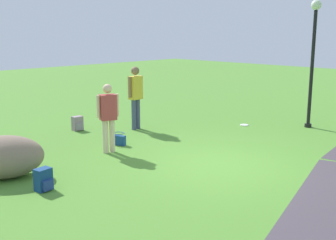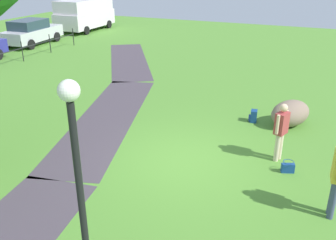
{
  "view_description": "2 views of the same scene",
  "coord_description": "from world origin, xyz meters",
  "px_view_note": "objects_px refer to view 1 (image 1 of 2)",
  "views": [
    {
      "loc": [
        6.88,
        5.3,
        2.77
      ],
      "look_at": [
        0.14,
        -1.31,
        0.78
      ],
      "focal_mm": 45.76,
      "sensor_mm": 36.0,
      "label": 1
    },
    {
      "loc": [
        -8.06,
        -3.03,
        4.88
      ],
      "look_at": [
        0.39,
        0.55,
        0.92
      ],
      "focal_mm": 39.42,
      "sensor_mm": 36.0,
      "label": 2
    }
  ],
  "objects_px": {
    "man_near_boulder": "(135,93)",
    "frisbee_on_grass": "(244,125)",
    "spare_backpack_on_lawn": "(78,124)",
    "woman_with_handbag": "(108,114)",
    "lamp_post": "(313,50)",
    "lawn_boulder": "(4,157)",
    "handbag_on_grass": "(119,139)",
    "backpack_by_boulder": "(44,180)"
  },
  "relations": [
    {
      "from": "handbag_on_grass",
      "to": "man_near_boulder",
      "type": "bearing_deg",
      "value": -144.91
    },
    {
      "from": "lawn_boulder",
      "to": "spare_backpack_on_lawn",
      "type": "xyz_separation_m",
      "value": [
        -3.22,
        -2.36,
        -0.22
      ]
    },
    {
      "from": "lamp_post",
      "to": "frisbee_on_grass",
      "type": "distance_m",
      "value": 2.87
    },
    {
      "from": "lamp_post",
      "to": "frisbee_on_grass",
      "type": "relative_size",
      "value": 14.38
    },
    {
      "from": "lawn_boulder",
      "to": "man_near_boulder",
      "type": "relative_size",
      "value": 0.99
    },
    {
      "from": "man_near_boulder",
      "to": "handbag_on_grass",
      "type": "relative_size",
      "value": 5.09
    },
    {
      "from": "woman_with_handbag",
      "to": "handbag_on_grass",
      "type": "height_order",
      "value": "woman_with_handbag"
    },
    {
      "from": "lawn_boulder",
      "to": "spare_backpack_on_lawn",
      "type": "bearing_deg",
      "value": -143.74
    },
    {
      "from": "woman_with_handbag",
      "to": "frisbee_on_grass",
      "type": "xyz_separation_m",
      "value": [
        -4.58,
        0.59,
        -0.9
      ]
    },
    {
      "from": "lamp_post",
      "to": "woman_with_handbag",
      "type": "distance_m",
      "value": 6.19
    },
    {
      "from": "backpack_by_boulder",
      "to": "lamp_post",
      "type": "bearing_deg",
      "value": 173.13
    },
    {
      "from": "lamp_post",
      "to": "man_near_boulder",
      "type": "xyz_separation_m",
      "value": [
        3.69,
        -3.38,
        -1.17
      ]
    },
    {
      "from": "handbag_on_grass",
      "to": "spare_backpack_on_lawn",
      "type": "height_order",
      "value": "spare_backpack_on_lawn"
    },
    {
      "from": "lawn_boulder",
      "to": "handbag_on_grass",
      "type": "distance_m",
      "value": 3.06
    },
    {
      "from": "lawn_boulder",
      "to": "backpack_by_boulder",
      "type": "distance_m",
      "value": 1.16
    },
    {
      "from": "frisbee_on_grass",
      "to": "woman_with_handbag",
      "type": "bearing_deg",
      "value": -7.29
    },
    {
      "from": "lawn_boulder",
      "to": "handbag_on_grass",
      "type": "relative_size",
      "value": 5.04
    },
    {
      "from": "man_near_boulder",
      "to": "backpack_by_boulder",
      "type": "relative_size",
      "value": 4.45
    },
    {
      "from": "lamp_post",
      "to": "backpack_by_boulder",
      "type": "bearing_deg",
      "value": -6.87
    },
    {
      "from": "spare_backpack_on_lawn",
      "to": "woman_with_handbag",
      "type": "bearing_deg",
      "value": 72.56
    },
    {
      "from": "man_near_boulder",
      "to": "spare_backpack_on_lawn",
      "type": "distance_m",
      "value": 1.85
    },
    {
      "from": "lawn_boulder",
      "to": "spare_backpack_on_lawn",
      "type": "height_order",
      "value": "lawn_boulder"
    },
    {
      "from": "man_near_boulder",
      "to": "frisbee_on_grass",
      "type": "bearing_deg",
      "value": 143.31
    },
    {
      "from": "lawn_boulder",
      "to": "woman_with_handbag",
      "type": "relative_size",
      "value": 1.11
    },
    {
      "from": "lawn_boulder",
      "to": "lamp_post",
      "type": "bearing_deg",
      "value": 165.68
    },
    {
      "from": "woman_with_handbag",
      "to": "lawn_boulder",
      "type": "bearing_deg",
      "value": -0.78
    },
    {
      "from": "frisbee_on_grass",
      "to": "spare_backpack_on_lawn",
      "type": "bearing_deg",
      "value": -37.9
    },
    {
      "from": "woman_with_handbag",
      "to": "spare_backpack_on_lawn",
      "type": "distance_m",
      "value": 2.61
    },
    {
      "from": "woman_with_handbag",
      "to": "spare_backpack_on_lawn",
      "type": "height_order",
      "value": "woman_with_handbag"
    },
    {
      "from": "man_near_boulder",
      "to": "handbag_on_grass",
      "type": "height_order",
      "value": "man_near_boulder"
    },
    {
      "from": "woman_with_handbag",
      "to": "man_near_boulder",
      "type": "relative_size",
      "value": 0.89
    },
    {
      "from": "lawn_boulder",
      "to": "woman_with_handbag",
      "type": "distance_m",
      "value": 2.52
    },
    {
      "from": "spare_backpack_on_lawn",
      "to": "lamp_post",
      "type": "bearing_deg",
      "value": 138.0
    },
    {
      "from": "man_near_boulder",
      "to": "frisbee_on_grass",
      "type": "distance_m",
      "value": 3.38
    },
    {
      "from": "backpack_by_boulder",
      "to": "lawn_boulder",
      "type": "bearing_deg",
      "value": -80.95
    },
    {
      "from": "man_near_boulder",
      "to": "handbag_on_grass",
      "type": "xyz_separation_m",
      "value": [
        1.44,
        1.01,
        -0.9
      ]
    },
    {
      "from": "lawn_boulder",
      "to": "handbag_on_grass",
      "type": "bearing_deg",
      "value": -174.46
    },
    {
      "from": "lamp_post",
      "to": "lawn_boulder",
      "type": "height_order",
      "value": "lamp_post"
    },
    {
      "from": "spare_backpack_on_lawn",
      "to": "handbag_on_grass",
      "type": "bearing_deg",
      "value": 84.91
    },
    {
      "from": "woman_with_handbag",
      "to": "man_near_boulder",
      "type": "xyz_separation_m",
      "value": [
        -2.0,
        -1.34,
        0.13
      ]
    },
    {
      "from": "lamp_post",
      "to": "frisbee_on_grass",
      "type": "height_order",
      "value": "lamp_post"
    },
    {
      "from": "man_near_boulder",
      "to": "backpack_by_boulder",
      "type": "bearing_deg",
      "value": 29.45
    }
  ]
}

